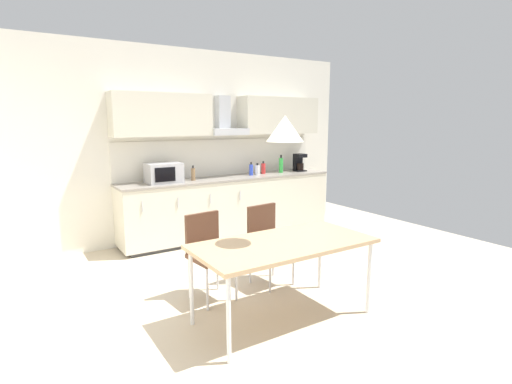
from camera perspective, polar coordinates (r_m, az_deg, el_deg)
name	(u,v)px	position (r m, az deg, el deg)	size (l,w,h in m)	color
ground_plane	(280,305)	(4.13, 3.43, -15.75)	(7.63, 8.08, 0.02)	beige
wall_back	(174,146)	(6.16, -11.65, 6.52)	(6.10, 0.10, 2.84)	silver
kitchen_counter	(230,206)	(6.30, -3.67, -2.00)	(3.46, 0.62, 0.93)	#333333
backsplash_tile	(221,157)	(6.43, -4.97, 4.96)	(3.44, 0.02, 0.57)	silver
upper_wall_cabinets	(225,116)	(6.27, -4.39, 10.80)	(3.44, 0.40, 0.60)	beige
microwave	(164,173)	(5.77, -13.05, 2.66)	(0.48, 0.35, 0.28)	#ADADB2
coffee_maker	(299,162)	(6.98, 6.16, 4.23)	(0.18, 0.19, 0.30)	black
bottle_blue	(251,170)	(6.40, -0.71, 3.21)	(0.06, 0.06, 0.21)	blue
bottle_green	(281,165)	(6.74, 3.58, 3.87)	(0.07, 0.07, 0.30)	green
bottle_red	(263,168)	(6.59, 1.05, 3.40)	(0.07, 0.07, 0.21)	red
bottle_white	(257,170)	(6.46, 0.20, 3.19)	(0.08, 0.08, 0.19)	white
bottle_brown	(193,174)	(5.92, -8.96, 2.55)	(0.06, 0.06, 0.22)	brown
dining_table	(283,246)	(3.60, 3.94, -7.76)	(1.61, 0.80, 0.73)	tan
chair_far_right	(267,236)	(4.45, 1.60, -6.31)	(0.44, 0.44, 0.87)	#4C2D1E
chair_far_left	(208,247)	(4.10, -6.91, -7.82)	(0.44, 0.44, 0.87)	#4C2D1E
pendant_lamp	(285,129)	(3.42, 4.15, 9.02)	(0.32, 0.32, 0.22)	silver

